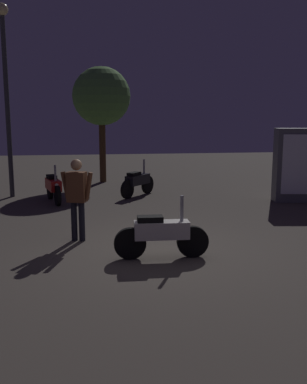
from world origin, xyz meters
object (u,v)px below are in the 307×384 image
at_px(person_rider_beside, 77,193).
at_px(kiosk_billboard, 303,165).
at_px(streetlamp_near, 6,79).
at_px(motorcycle_white_foreground, 161,234).
at_px(motorcycle_black_parked_left, 138,182).
at_px(motorcycle_red_parked_right, 53,187).

xyz_separation_m(person_rider_beside, kiosk_billboard, (6.27, 3.14, 0.08)).
relative_size(person_rider_beside, streetlamp_near, 0.29).
height_order(motorcycle_white_foreground, person_rider_beside, person_rider_beside).
distance_m(motorcycle_black_parked_left, motorcycle_red_parked_right, 2.57).
relative_size(motorcycle_white_foreground, motorcycle_black_parked_left, 1.25).
xyz_separation_m(motorcycle_red_parked_right, streetlamp_near, (-1.33, 1.06, 3.07)).
xyz_separation_m(person_rider_beside, streetlamp_near, (-2.14, 5.08, 2.54)).
relative_size(motorcycle_black_parked_left, kiosk_billboard, 0.63).
bearing_deg(kiosk_billboard, motorcycle_red_parked_right, 0.62).
distance_m(person_rider_beside, kiosk_billboard, 7.01).
xyz_separation_m(motorcycle_white_foreground, person_rider_beside, (-1.47, 1.29, 0.53)).
bearing_deg(streetlamp_near, person_rider_beside, -67.20).
xyz_separation_m(motorcycle_red_parked_right, person_rider_beside, (0.81, -4.03, 0.53)).
height_order(motorcycle_red_parked_right, streetlamp_near, streetlamp_near).
bearing_deg(motorcycle_white_foreground, motorcycle_black_parked_left, 90.12).
bearing_deg(motorcycle_red_parked_right, person_rider_beside, -4.55).
bearing_deg(motorcycle_white_foreground, kiosk_billboard, 44.84).
bearing_deg(motorcycle_red_parked_right, motorcycle_black_parked_left, 88.17).
distance_m(motorcycle_red_parked_right, streetlamp_near, 3.51).
distance_m(motorcycle_white_foreground, person_rider_beside, 2.02).
bearing_deg(kiosk_billboard, person_rider_beside, 34.34).
xyz_separation_m(motorcycle_black_parked_left, kiosk_billboard, (4.59, -1.51, 0.61)).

